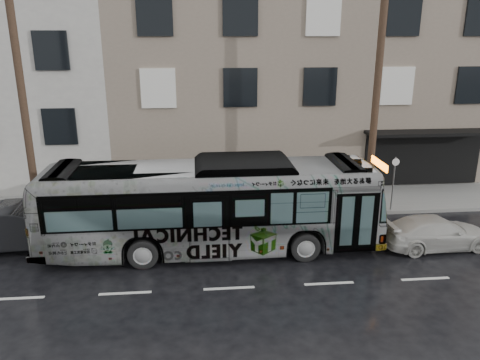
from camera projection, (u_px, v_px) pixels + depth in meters
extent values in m
plane|color=black|center=(224.00, 253.00, 17.00)|extent=(120.00, 120.00, 0.00)
cube|color=gray|center=(218.00, 204.00, 21.64)|extent=(90.00, 3.60, 0.15)
cube|color=gray|center=(294.00, 71.00, 27.85)|extent=(20.00, 12.00, 11.00)
cylinder|color=#443022|center=(375.00, 109.00, 19.31)|extent=(0.30, 0.30, 9.00)
cylinder|color=#443022|center=(25.00, 114.00, 18.09)|extent=(0.30, 0.30, 9.00)
cylinder|color=slate|center=(393.00, 184.00, 20.40)|extent=(0.06, 0.06, 2.40)
imported|color=#B2B2B2|center=(211.00, 206.00, 16.80)|extent=(12.20, 2.91, 3.39)
imported|color=#B6B4AD|center=(436.00, 232.00, 17.29)|extent=(4.17, 1.90, 1.18)
imported|color=black|center=(23.00, 227.00, 17.22)|extent=(5.11, 2.08, 1.65)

